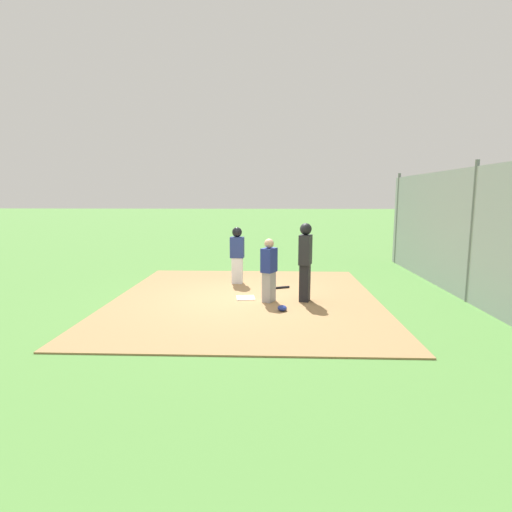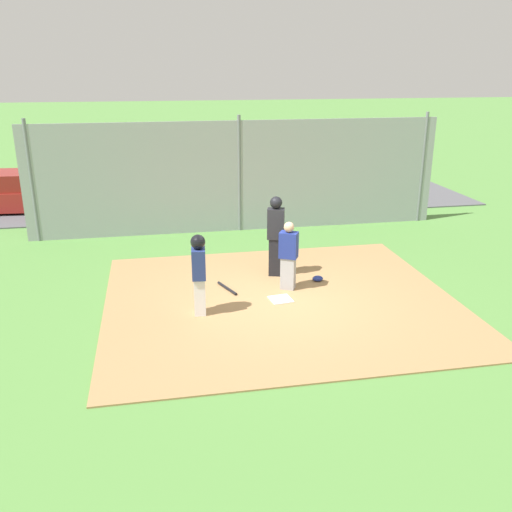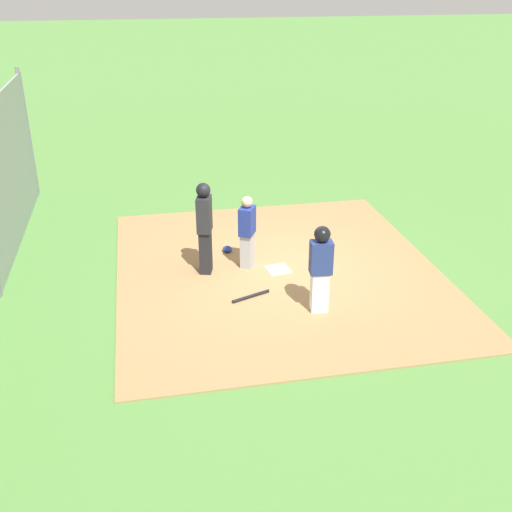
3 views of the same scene
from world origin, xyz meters
name	(u,v)px [view 2 (image 2 of 3)]	position (x,y,z in m)	size (l,w,h in m)	color
ground_plane	(281,301)	(0.00, 0.00, 0.00)	(140.00, 140.00, 0.00)	#51843D
dirt_infield	(281,300)	(0.00, 0.00, 0.01)	(7.20, 6.40, 0.03)	#9E774C
home_plate	(281,299)	(0.00, 0.00, 0.04)	(0.44, 0.44, 0.02)	white
catcher	(288,255)	(-0.29, -0.57, 0.80)	(0.46, 0.41, 1.51)	#9E9EA3
umpire	(276,234)	(-0.20, -1.43, 1.03)	(0.44, 0.35, 1.87)	black
runner	(199,270)	(1.71, 0.35, 0.95)	(0.29, 0.40, 1.62)	silver
baseball_bat	(227,288)	(1.02, -0.75, 0.06)	(0.06, 0.06, 0.79)	black
catcher_mask	(318,278)	(-1.07, -0.87, 0.09)	(0.24, 0.20, 0.12)	navy
backstop_fence	(239,177)	(0.00, -5.35, 1.60)	(12.00, 0.10, 3.35)	#93999E
parking_lot	(223,199)	(0.00, -9.35, 0.02)	(18.00, 5.20, 0.04)	#515156
parked_car_white	(239,186)	(-0.53, -8.76, 0.61)	(4.43, 2.41, 1.28)	silver
parked_car_red	(31,193)	(6.54, -8.97, 0.61)	(4.32, 2.14, 1.28)	maroon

